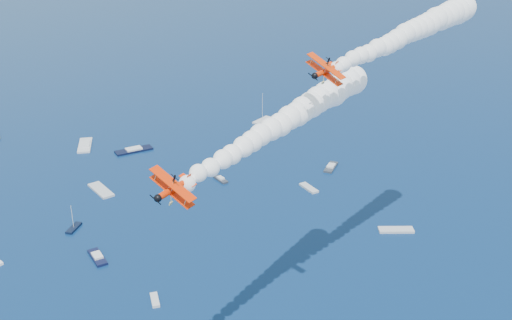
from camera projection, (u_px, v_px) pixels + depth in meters
biplane_lead at (325, 71)px, 101.41m from camera, size 9.23×10.68×7.93m
biplane_trail at (174, 189)px, 85.49m from camera, size 10.10×11.38×8.13m
smoke_trail_lead at (408, 34)px, 119.41m from camera, size 56.97×36.09×10.21m
smoke_trail_trail at (284, 122)px, 104.89m from camera, size 57.28×42.89×10.21m
spectator_boats at (47, 203)px, 189.04m from camera, size 209.28×160.19×0.70m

